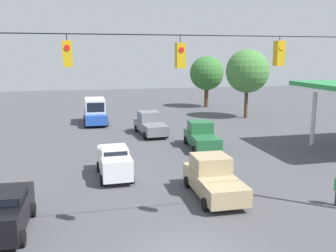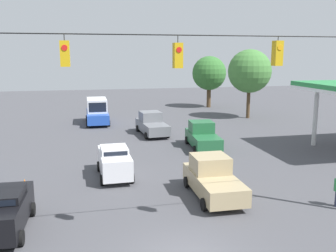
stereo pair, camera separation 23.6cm
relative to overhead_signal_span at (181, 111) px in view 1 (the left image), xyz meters
The scene contains 12 objects.
overhead_signal_span is the anchor object (origin of this frame).
sedan_white_withflow_mid 10.24m from the overhead_signal_span, 78.79° to the right, with size 2.06×4.39×1.92m.
sedan_black_parked_shoulder 8.76m from the overhead_signal_span, 21.06° to the right, with size 2.14×4.49×1.83m.
pickup_truck_grey_oncoming_deep 21.64m from the overhead_signal_span, 97.35° to the right, with size 2.60×5.61×2.12m.
pickup_truck_green_oncoming_far 16.62m from the overhead_signal_span, 111.33° to the right, with size 2.54×5.26×2.12m.
box_truck_blue_withflow_deep 28.45m from the overhead_signal_span, 85.60° to the right, with size 2.50×6.20×2.74m.
pickup_truck_tan_crossing_near 7.18m from the overhead_signal_span, 123.56° to the right, with size 2.35×5.18×2.12m.
traffic_cone_nearest 9.23m from the overhead_signal_span, 24.77° to the right, with size 0.41×0.41×0.71m, color orange.
traffic_cone_second 10.25m from the overhead_signal_span, 38.95° to the right, with size 0.41×0.41×0.71m, color orange.
traffic_cone_third 11.49m from the overhead_signal_span, 47.89° to the right, with size 0.41×0.41×0.71m, color orange.
tree_horizon_left 31.77m from the overhead_signal_span, 119.46° to the right, with size 5.10×5.10×8.13m.
tree_horizon_right 40.12m from the overhead_signal_span, 110.47° to the right, with size 4.82×4.82×7.30m.
Camera 1 is at (3.63, 12.34, 7.54)m, focal length 40.00 mm.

